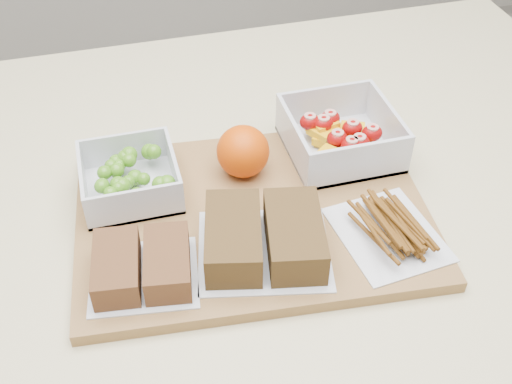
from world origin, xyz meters
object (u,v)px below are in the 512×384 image
(fruit_container, at_px, (340,137))
(cutting_board, at_px, (253,216))
(grape_container, at_px, (130,177))
(orange, at_px, (243,151))
(sandwich_bag_left, at_px, (142,266))
(sandwich_bag_center, at_px, (264,237))
(pretzel_bag, at_px, (389,226))

(fruit_container, bearing_deg, cutting_board, -149.65)
(grape_container, xyz_separation_m, orange, (0.14, -0.00, 0.01))
(sandwich_bag_left, relative_size, sandwich_bag_center, 0.76)
(sandwich_bag_left, distance_m, pretzel_bag, 0.28)
(cutting_board, relative_size, orange, 6.26)
(sandwich_bag_center, bearing_deg, fruit_container, 45.57)
(cutting_board, height_order, sandwich_bag_center, sandwich_bag_center)
(cutting_board, xyz_separation_m, fruit_container, (0.14, 0.08, 0.03))
(grape_container, xyz_separation_m, sandwich_bag_left, (-0.01, -0.14, -0.00))
(grape_container, relative_size, orange, 1.72)
(grape_container, xyz_separation_m, pretzel_bag, (0.28, -0.16, -0.01))
(cutting_board, height_order, orange, orange)
(cutting_board, xyz_separation_m, pretzel_bag, (0.14, -0.08, 0.02))
(grape_container, relative_size, pretzel_bag, 0.81)
(cutting_board, xyz_separation_m, grape_container, (-0.14, 0.08, 0.03))
(sandwich_bag_left, bearing_deg, pretzel_bag, -2.33)
(fruit_container, relative_size, orange, 2.05)
(grape_container, bearing_deg, fruit_container, 1.57)
(pretzel_bag, bearing_deg, sandwich_bag_left, 177.67)
(cutting_board, relative_size, pretzel_bag, 2.96)
(fruit_container, distance_m, sandwich_bag_left, 0.32)
(orange, bearing_deg, cutting_board, -95.71)
(orange, distance_m, sandwich_bag_left, 0.21)
(sandwich_bag_center, bearing_deg, orange, 85.07)
(pretzel_bag, bearing_deg, orange, 130.81)
(orange, bearing_deg, sandwich_bag_center, -94.93)
(cutting_board, height_order, grape_container, grape_container)
(sandwich_bag_center, bearing_deg, cutting_board, 85.93)
(grape_container, bearing_deg, orange, -0.77)
(sandwich_bag_center, bearing_deg, sandwich_bag_left, -179.07)
(fruit_container, height_order, orange, orange)
(grape_container, xyz_separation_m, sandwich_bag_center, (0.13, -0.14, 0.00))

